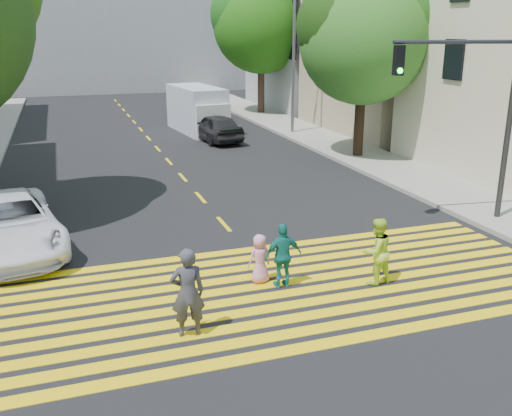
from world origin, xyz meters
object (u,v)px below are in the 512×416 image
tree_right_near (366,32)px  white_van (198,111)px  dark_car_parked (214,111)px  pedestrian_child (260,259)px  dark_car_near (216,128)px  traffic_signal (479,101)px  silver_car (188,108)px  pedestrian_man (188,293)px  pedestrian_extra (283,256)px  white_sedan (8,224)px  tree_right_far (263,19)px  pedestrian_woman (376,251)px

tree_right_near → white_van: 11.39m
dark_car_parked → pedestrian_child: bearing=-99.6°
dark_car_near → traffic_signal: bearing=96.7°
tree_right_near → traffic_signal: 9.48m
pedestrian_child → silver_car: bearing=-108.8°
silver_car → traffic_signal: traffic_signal is taller
dark_car_parked → traffic_signal: 22.41m
pedestrian_man → pedestrian_extra: size_ratio=1.18×
white_sedan → dark_car_parked: bearing=51.7°
dark_car_near → dark_car_parked: size_ratio=1.12×
pedestrian_extra → silver_car: (3.63, 26.69, -0.16)m
pedestrian_child → pedestrian_extra: size_ratio=0.77×
tree_right_near → pedestrian_extra: tree_right_near is taller
pedestrian_extra → dark_car_parked: bearing=-103.0°
pedestrian_man → white_van: 22.76m
dark_car_parked → silver_car: bearing=122.2°
pedestrian_man → silver_car: size_ratio=0.43×
pedestrian_man → white_van: (5.43, 22.10, 0.31)m
white_sedan → white_van: (8.94, 16.29, 0.47)m
dark_car_near → pedestrian_child: bearing=71.4°
tree_right_near → white_sedan: bearing=-153.3°
tree_right_far → pedestrian_woman: size_ratio=5.90×
tree_right_far → pedestrian_man: (-11.27, -27.78, -5.36)m
pedestrian_man → pedestrian_extra: pedestrian_man is taller
tree_right_far → pedestrian_man: bearing=-112.1°
traffic_signal → pedestrian_man: bearing=-150.3°
tree_right_near → pedestrian_child: size_ratio=7.00×
traffic_signal → white_sedan: bearing=178.6°
pedestrian_man → traffic_signal: (9.32, 3.79, 2.77)m
pedestrian_woman → traffic_signal: (4.77, 2.87, 2.87)m
tree_right_far → dark_car_parked: bearing=-154.4°
tree_right_near → pedestrian_man: 17.46m
white_sedan → tree_right_near: bearing=16.8°
tree_right_near → white_sedan: size_ratio=1.55×
tree_right_near → pedestrian_child: 14.96m
tree_right_far → white_sedan: bearing=-123.9°
pedestrian_woman → silver_car: pedestrian_woman is taller
pedestrian_man → pedestrian_woman: bearing=-164.7°
tree_right_far → white_van: bearing=-135.8°
pedestrian_man → pedestrian_child: bearing=-134.7°
pedestrian_man → silver_car: 28.77m
silver_car → dark_car_near: bearing=86.6°
pedestrian_man → dark_car_parked: 26.93m
pedestrian_extra → white_sedan: pedestrian_extra is taller
tree_right_far → pedestrian_extra: size_ratio=6.14×
pedestrian_woman → pedestrian_extra: (-2.07, 0.51, -0.03)m
tree_right_near → traffic_signal: bearing=-98.7°
pedestrian_woman → white_sedan: (-8.06, 4.90, -0.05)m
white_van → pedestrian_woman: bearing=-98.4°
dark_car_near → silver_car: size_ratio=1.03×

